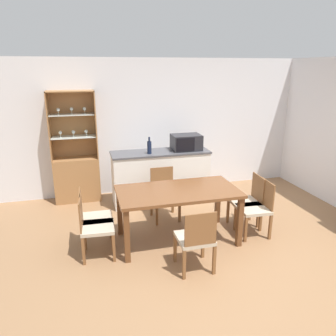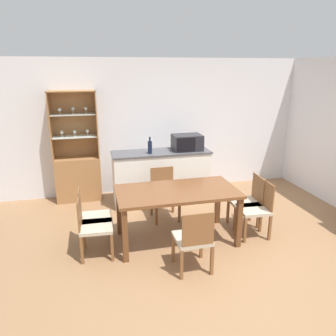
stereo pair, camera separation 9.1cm
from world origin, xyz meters
name	(u,v)px [view 1 (the left image)]	position (x,y,z in m)	size (l,w,h in m)	color
ground_plane	(223,253)	(0.00, 0.00, 0.00)	(18.00, 18.00, 0.00)	#936B47
wall_back	(171,126)	(0.00, 2.63, 1.27)	(6.80, 0.06, 2.55)	silver
kitchen_counter	(161,177)	(-0.38, 1.94, 0.48)	(1.74, 0.55, 0.95)	white
display_cabinet	(77,170)	(-1.85, 2.42, 0.57)	(0.81, 0.38, 2.00)	#A37042
dining_table	(178,196)	(-0.48, 0.50, 0.67)	(1.66, 0.88, 0.76)	brown
dining_chair_side_right_far	(247,201)	(0.67, 0.63, 0.42)	(0.44, 0.44, 0.82)	#C1B299
dining_chair_head_far	(164,194)	(-0.48, 1.26, 0.42)	(0.42, 0.42, 0.82)	#C1B299
dining_chair_head_near	(196,239)	(-0.48, -0.26, 0.42)	(0.42, 0.42, 0.82)	#C1B299
dining_chair_side_left_far	(93,218)	(-1.64, 0.63, 0.42)	(0.42, 0.42, 0.82)	#C1B299
dining_chair_side_left_near	(94,227)	(-1.64, 0.37, 0.42)	(0.44, 0.44, 0.82)	#C1B299
dining_chair_side_right_near	(256,208)	(0.67, 0.37, 0.42)	(0.44, 0.44, 0.82)	#C1B299
microwave	(186,142)	(0.10, 1.94, 1.09)	(0.52, 0.38, 0.28)	#232328
wine_bottle	(149,147)	(-0.60, 1.84, 1.07)	(0.07, 0.07, 0.29)	#141E38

